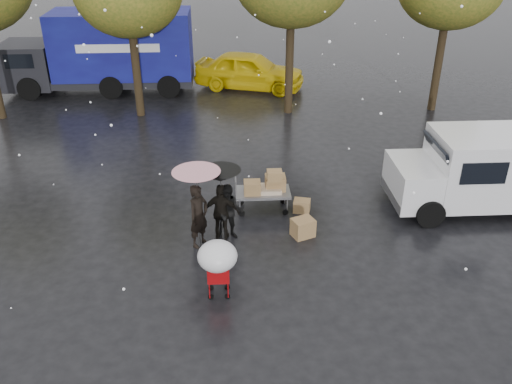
{
  "coord_description": "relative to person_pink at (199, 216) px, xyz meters",
  "views": [
    {
      "loc": [
        -0.03,
        -11.07,
        7.63
      ],
      "look_at": [
        0.66,
        1.0,
        1.14
      ],
      "focal_mm": 38.0,
      "sensor_mm": 36.0,
      "label": 1
    }
  ],
  "objects": [
    {
      "name": "umbrella_black",
      "position": [
        0.56,
        0.27,
        0.96
      ],
      "size": [
        1.01,
        1.01,
        1.94
      ],
      "color": "#4C4C4C",
      "rests_on": "ground"
    },
    {
      "name": "person_pink",
      "position": [
        0.0,
        0.0,
        0.0
      ],
      "size": [
        0.69,
        0.72,
        1.66
      ],
      "primitive_type": "imported",
      "rotation": [
        0.0,
        0.0,
        0.89
      ],
      "color": "black",
      "rests_on": "ground"
    },
    {
      "name": "person_middle",
      "position": [
        0.74,
        0.28,
        -0.08
      ],
      "size": [
        0.77,
        0.61,
        1.5
      ],
      "primitive_type": "imported",
      "rotation": [
        0.0,
        0.0,
        -0.07
      ],
      "color": "black",
      "rests_on": "ground"
    },
    {
      "name": "shopping_cart",
      "position": [
        0.48,
        -2.15,
        0.23
      ],
      "size": [
        0.84,
        0.84,
        1.46
      ],
      "color": "#B80A0E",
      "rests_on": "ground"
    },
    {
      "name": "ground",
      "position": [
        0.78,
        -0.4,
        -0.83
      ],
      "size": [
        90.0,
        90.0,
        0.0
      ],
      "primitive_type": "plane",
      "color": "black",
      "rests_on": "ground"
    },
    {
      "name": "box_ground_near",
      "position": [
        2.63,
        0.26,
        -0.59
      ],
      "size": [
        0.67,
        0.61,
        0.49
      ],
      "primitive_type": "cube",
      "rotation": [
        0.0,
        0.0,
        0.4
      ],
      "color": "olive",
      "rests_on": "ground"
    },
    {
      "name": "box_ground_far",
      "position": [
        2.77,
        1.5,
        -0.66
      ],
      "size": [
        0.52,
        0.45,
        0.35
      ],
      "primitive_type": "cube",
      "rotation": [
        0.0,
        0.0,
        -0.25
      ],
      "color": "olive",
      "rests_on": "ground"
    },
    {
      "name": "white_van",
      "position": [
        7.86,
        1.5,
        0.33
      ],
      "size": [
        4.91,
        2.18,
        2.2
      ],
      "color": "white",
      "rests_on": "ground"
    },
    {
      "name": "yellow_taxi",
      "position": [
        1.86,
        12.87,
        0.01
      ],
      "size": [
        5.31,
        3.39,
        1.68
      ],
      "primitive_type": "imported",
      "rotation": [
        0.0,
        0.0,
        1.26
      ],
      "color": "yellow",
      "rests_on": "ground"
    },
    {
      "name": "umbrella_pink",
      "position": [
        -0.0,
        0.0,
        1.07
      ],
      "size": [
        1.16,
        1.16,
        2.05
      ],
      "color": "#4C4C4C",
      "rests_on": "ground"
    },
    {
      "name": "person_black",
      "position": [
        0.56,
        0.27,
        -0.07
      ],
      "size": [
        0.95,
        0.52,
        1.53
      ],
      "primitive_type": "imported",
      "rotation": [
        0.0,
        0.0,
        2.97
      ],
      "color": "black",
      "rests_on": "ground"
    },
    {
      "name": "vendor_cart",
      "position": [
        1.78,
        1.65,
        -0.1
      ],
      "size": [
        1.52,
        0.8,
        1.27
      ],
      "color": "slate",
      "rests_on": "ground"
    },
    {
      "name": "blue_truck",
      "position": [
        -4.57,
        12.94,
        0.93
      ],
      "size": [
        8.3,
        2.6,
        3.5
      ],
      "color": "#0D0B5B",
      "rests_on": "ground"
    }
  ]
}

